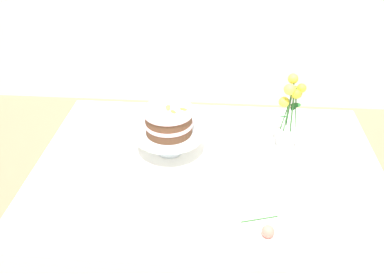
# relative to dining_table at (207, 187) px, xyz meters

# --- Properties ---
(dining_table) EXTENTS (1.40, 1.00, 0.74)m
(dining_table) POSITION_rel_dining_table_xyz_m (0.00, 0.00, 0.00)
(dining_table) COLOR white
(dining_table) RESTS_ON ground
(linen_napkin) EXTENTS (0.35, 0.35, 0.00)m
(linen_napkin) POSITION_rel_dining_table_xyz_m (-0.17, 0.11, 0.09)
(linen_napkin) COLOR white
(linen_napkin) RESTS_ON dining_table
(cake_stand) EXTENTS (0.29, 0.29, 0.10)m
(cake_stand) POSITION_rel_dining_table_xyz_m (-0.17, 0.11, 0.17)
(cake_stand) COLOR silver
(cake_stand) RESTS_ON linen_napkin
(layer_cake) EXTENTS (0.20, 0.20, 0.12)m
(layer_cake) POSITION_rel_dining_table_xyz_m (-0.17, 0.11, 0.25)
(layer_cake) COLOR brown
(layer_cake) RESTS_ON cake_stand
(flower_vase) EXTENTS (0.10, 0.10, 0.33)m
(flower_vase) POSITION_rel_dining_table_xyz_m (0.33, 0.19, 0.23)
(flower_vase) COLOR silver
(flower_vase) RESTS_ON dining_table
(teacup) EXTENTS (0.12, 0.11, 0.06)m
(teacup) POSITION_rel_dining_table_xyz_m (-0.25, -0.28, 0.12)
(teacup) COLOR white
(teacup) RESTS_ON dining_table
(fallen_rose) EXTENTS (0.13, 0.12, 0.04)m
(fallen_rose) POSITION_rel_dining_table_xyz_m (0.21, -0.33, 0.11)
(fallen_rose) COLOR #2D6028
(fallen_rose) RESTS_ON dining_table
(loose_petal_0) EXTENTS (0.05, 0.04, 0.00)m
(loose_petal_0) POSITION_rel_dining_table_xyz_m (0.43, -0.34, 0.09)
(loose_petal_0) COLOR pink
(loose_petal_0) RESTS_ON dining_table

